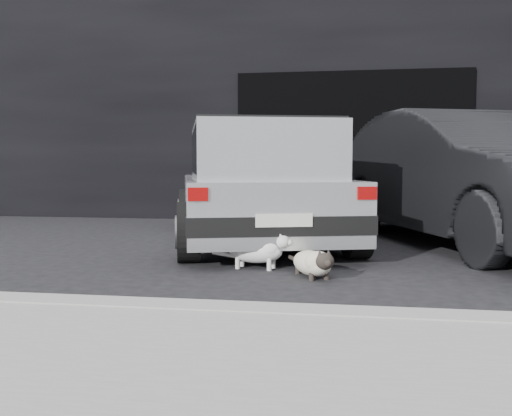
# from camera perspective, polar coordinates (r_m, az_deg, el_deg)

# --- Properties ---
(ground) EXTENTS (80.00, 80.00, 0.00)m
(ground) POSITION_cam_1_polar(r_m,az_deg,el_deg) (6.20, 0.37, -4.91)
(ground) COLOR black
(ground) RESTS_ON ground
(building_facade) EXTENTS (34.00, 4.00, 5.00)m
(building_facade) POSITION_cam_1_polar(r_m,az_deg,el_deg) (12.14, 9.59, 11.42)
(building_facade) COLOR black
(building_facade) RESTS_ON ground
(garage_opening) EXTENTS (4.00, 0.10, 2.60)m
(garage_opening) POSITION_cam_1_polar(r_m,az_deg,el_deg) (10.04, 9.58, 6.04)
(garage_opening) COLOR black
(garage_opening) RESTS_ON ground
(curb) EXTENTS (18.00, 0.25, 0.12)m
(curb) POSITION_cam_1_polar(r_m,az_deg,el_deg) (3.58, 10.06, -10.97)
(curb) COLOR gray
(curb) RESTS_ON ground
(sidewalk) EXTENTS (18.00, 2.20, 0.11)m
(sidewalk) POSITION_cam_1_polar(r_m,az_deg,el_deg) (2.44, 10.51, -18.54)
(sidewalk) COLOR gray
(sidewalk) RESTS_ON ground
(silver_hatchback) EXTENTS (2.92, 4.44, 1.51)m
(silver_hatchback) POSITION_cam_1_polar(r_m,az_deg,el_deg) (7.23, 0.13, 2.98)
(silver_hatchback) COLOR silver
(silver_hatchback) RESTS_ON ground
(second_car) EXTENTS (3.43, 5.39, 1.68)m
(second_car) POSITION_cam_1_polar(r_m,az_deg,el_deg) (7.48, 20.89, 2.86)
(second_car) COLOR black
(second_car) RESTS_ON ground
(cat_siamese) EXTENTS (0.51, 0.76, 0.29)m
(cat_siamese) POSITION_cam_1_polar(r_m,az_deg,el_deg) (5.09, 5.83, -5.49)
(cat_siamese) COLOR beige
(cat_siamese) RESTS_ON ground
(cat_white) EXTENTS (0.80, 0.35, 0.37)m
(cat_white) POSITION_cam_1_polar(r_m,az_deg,el_deg) (5.48, 0.31, -4.22)
(cat_white) COLOR white
(cat_white) RESTS_ON ground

